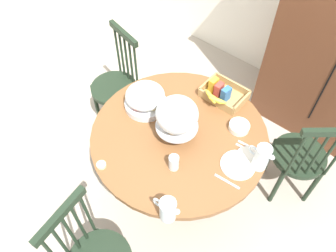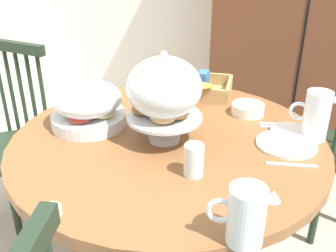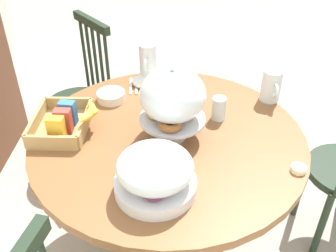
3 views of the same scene
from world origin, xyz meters
name	(u,v)px [view 2 (image 2 of 3)]	position (x,y,z in m)	size (l,w,h in m)	color
wooden_armoire	(303,11)	(0.47, 1.50, 0.98)	(1.18, 0.60, 1.96)	brown
dining_table	(168,184)	(-0.09, 0.08, 0.53)	(1.20, 1.20, 0.74)	brown
windsor_chair_near_window	(11,149)	(-0.96, 0.30, 0.45)	(0.41, 0.41, 0.97)	#1E2D1E
windsor_chair_facing_door	(328,150)	(0.61, 0.65, 0.45)	(0.47, 0.47, 0.97)	#1E2D1E
pastry_stand_with_dome	(164,91)	(-0.10, 0.06, 0.94)	(0.28, 0.28, 0.34)	silver
fruit_platter_covered	(88,106)	(-0.42, 0.12, 0.83)	(0.30, 0.30, 0.18)	silver
orange_juice_pitcher	(246,218)	(0.23, -0.41, 0.81)	(0.18, 0.10, 0.16)	silver
milk_pitcher	(316,117)	(0.45, 0.21, 0.83)	(0.18, 0.09, 0.19)	silver
cereal_basket	(195,86)	(-0.06, 0.54, 0.78)	(0.32, 0.30, 0.12)	tan
china_plate_large	(286,144)	(0.35, 0.12, 0.75)	(0.22, 0.22, 0.01)	white
china_plate_small	(290,131)	(0.37, 0.21, 0.76)	(0.15, 0.15, 0.01)	white
cereal_bowl	(248,109)	(0.20, 0.37, 0.76)	(0.14, 0.14, 0.04)	white
drinking_glass	(194,160)	(0.05, -0.15, 0.80)	(0.06, 0.06, 0.11)	silver
butter_dish	(51,211)	(-0.30, -0.43, 0.75)	(0.06, 0.06, 0.02)	beige
table_knife	(282,128)	(0.34, 0.26, 0.74)	(0.17, 0.01, 0.01)	silver
dinner_fork	(281,124)	(0.34, 0.29, 0.74)	(0.17, 0.01, 0.01)	silver
soup_spoon	(291,165)	(0.37, -0.02, 0.74)	(0.17, 0.01, 0.01)	silver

